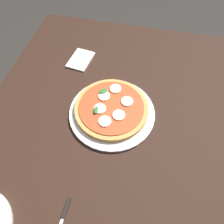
# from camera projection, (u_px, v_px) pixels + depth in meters

# --- Properties ---
(ground_plane) EXTENTS (6.00, 6.00, 0.00)m
(ground_plane) POSITION_uv_depth(u_px,v_px,m) (118.00, 180.00, 1.39)
(ground_plane) COLOR #2D2B28
(dining_table) EXTENTS (1.21, 1.08, 0.72)m
(dining_table) POSITION_uv_depth(u_px,v_px,m) (122.00, 135.00, 0.87)
(dining_table) COLOR black
(dining_table) RESTS_ON ground_plane
(serving_tray) EXTENTS (0.32, 0.32, 0.01)m
(serving_tray) POSITION_uv_depth(u_px,v_px,m) (112.00, 113.00, 0.82)
(serving_tray) COLOR silver
(serving_tray) RESTS_ON dining_table
(pizza) EXTENTS (0.28, 0.28, 0.03)m
(pizza) POSITION_uv_depth(u_px,v_px,m) (111.00, 108.00, 0.81)
(pizza) COLOR tan
(pizza) RESTS_ON serving_tray
(napkin) EXTENTS (0.14, 0.11, 0.01)m
(napkin) POSITION_uv_depth(u_px,v_px,m) (81.00, 60.00, 0.98)
(napkin) COLOR white
(napkin) RESTS_ON dining_table
(knife) EXTENTS (0.18, 0.02, 0.01)m
(knife) POSITION_uv_depth(u_px,v_px,m) (62.00, 221.00, 0.61)
(knife) COLOR black
(knife) RESTS_ON dining_table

